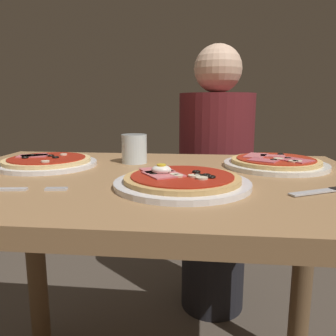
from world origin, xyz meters
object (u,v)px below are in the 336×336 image
object	(u,v)px
knife	(334,189)
diner_person	(215,190)
pizza_across_left	(275,163)
water_glass_near	(134,151)
pizza_across_right	(47,162)
fork	(22,189)
pizza_foreground	(182,181)
dining_table	(149,228)

from	to	relation	value
knife	diner_person	size ratio (longest dim) A/B	0.15
pizza_across_left	water_glass_near	distance (m)	0.41
pizza_across_right	fork	size ratio (longest dim) A/B	1.75
pizza_foreground	fork	distance (m)	0.33
pizza_foreground	knife	world-z (taller)	pizza_foreground
pizza_foreground	diner_person	distance (m)	0.79
pizza_across_left	pizza_across_right	size ratio (longest dim) A/B	1.04
pizza_across_right	water_glass_near	xyz separation A→B (m)	(0.24, 0.08, 0.03)
pizza_across_left	knife	bearing A→B (deg)	-75.37
pizza_foreground	knife	bearing A→B (deg)	-0.87
pizza_foreground	pizza_across_right	bearing A→B (deg)	153.87
water_glass_near	knife	world-z (taller)	water_glass_near
dining_table	pizza_foreground	xyz separation A→B (m)	(0.09, -0.10, 0.15)
pizza_across_right	pizza_foreground	bearing A→B (deg)	-26.13
diner_person	pizza_across_right	bearing A→B (deg)	48.56
pizza_across_left	pizza_across_right	xyz separation A→B (m)	(-0.64, -0.06, -0.00)
pizza_across_right	knife	bearing A→B (deg)	-15.67
pizza_across_left	knife	size ratio (longest dim) A/B	1.58
pizza_foreground	diner_person	size ratio (longest dim) A/B	0.25
pizza_across_left	knife	distance (m)	0.26
pizza_across_left	pizza_across_right	world-z (taller)	same
pizza_foreground	pizza_across_left	bearing A→B (deg)	45.42
knife	diner_person	distance (m)	0.82
pizza_across_right	diner_person	world-z (taller)	diner_person
pizza_across_left	fork	size ratio (longest dim) A/B	1.81
diner_person	knife	bearing A→B (deg)	105.79
fork	knife	xyz separation A→B (m)	(0.64, 0.06, 0.00)
dining_table	pizza_across_left	xyz separation A→B (m)	(0.34, 0.15, 0.15)
pizza_across_right	pizza_across_left	bearing A→B (deg)	5.00
fork	dining_table	bearing A→B (deg)	35.79
water_glass_near	knife	distance (m)	0.55
pizza_across_right	knife	distance (m)	0.74
pizza_across_left	diner_person	bearing A→B (deg)	106.37
pizza_across_left	diner_person	distance (m)	0.57
pizza_across_right	knife	xyz separation A→B (m)	(0.71, -0.20, -0.01)
pizza_across_left	fork	world-z (taller)	pizza_across_left
pizza_foreground	diner_person	world-z (taller)	diner_person
dining_table	knife	size ratio (longest dim) A/B	6.01
water_glass_near	dining_table	bearing A→B (deg)	-67.78
fork	pizza_across_right	bearing A→B (deg)	105.41
dining_table	fork	size ratio (longest dim) A/B	6.88
knife	diner_person	xyz separation A→B (m)	(-0.22, 0.76, -0.21)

